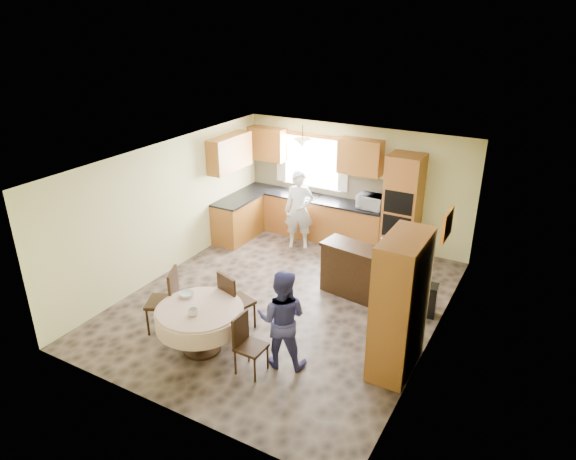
% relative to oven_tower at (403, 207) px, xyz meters
% --- Properties ---
extents(floor, '(5.00, 6.00, 0.01)m').
position_rel_oven_tower_xyz_m(floor, '(-1.15, -2.69, -1.06)').
color(floor, brown).
rests_on(floor, ground).
extents(ceiling, '(5.00, 6.00, 0.01)m').
position_rel_oven_tower_xyz_m(ceiling, '(-1.15, -2.69, 1.44)').
color(ceiling, white).
rests_on(ceiling, wall_back).
extents(wall_back, '(5.00, 0.02, 2.50)m').
position_rel_oven_tower_xyz_m(wall_back, '(-1.15, 0.31, 0.19)').
color(wall_back, '#D3D087').
rests_on(wall_back, floor).
extents(wall_front, '(5.00, 0.02, 2.50)m').
position_rel_oven_tower_xyz_m(wall_front, '(-1.15, -5.69, 0.19)').
color(wall_front, '#D3D087').
rests_on(wall_front, floor).
extents(wall_left, '(0.02, 6.00, 2.50)m').
position_rel_oven_tower_xyz_m(wall_left, '(-3.65, -2.69, 0.19)').
color(wall_left, '#D3D087').
rests_on(wall_left, floor).
extents(wall_right, '(0.02, 6.00, 2.50)m').
position_rel_oven_tower_xyz_m(wall_right, '(1.35, -2.69, 0.19)').
color(wall_right, '#D3D087').
rests_on(wall_right, floor).
extents(window, '(1.40, 0.03, 1.10)m').
position_rel_oven_tower_xyz_m(window, '(-2.15, 0.29, 0.54)').
color(window, white).
rests_on(window, wall_back).
extents(curtain_left, '(0.22, 0.02, 1.15)m').
position_rel_oven_tower_xyz_m(curtain_left, '(-2.90, 0.24, 0.59)').
color(curtain_left, white).
rests_on(curtain_left, wall_back).
extents(curtain_right, '(0.22, 0.02, 1.15)m').
position_rel_oven_tower_xyz_m(curtain_right, '(-1.40, 0.24, 0.59)').
color(curtain_right, white).
rests_on(curtain_right, wall_back).
extents(base_cab_back, '(3.30, 0.60, 0.88)m').
position_rel_oven_tower_xyz_m(base_cab_back, '(-2.00, 0.01, -0.62)').
color(base_cab_back, '#B2642F').
rests_on(base_cab_back, floor).
extents(counter_back, '(3.30, 0.64, 0.04)m').
position_rel_oven_tower_xyz_m(counter_back, '(-2.00, 0.01, -0.16)').
color(counter_back, black).
rests_on(counter_back, base_cab_back).
extents(base_cab_left, '(0.60, 1.20, 0.88)m').
position_rel_oven_tower_xyz_m(base_cab_left, '(-3.35, -0.89, -0.62)').
color(base_cab_left, '#B2642F').
rests_on(base_cab_left, floor).
extents(counter_left, '(0.64, 1.20, 0.04)m').
position_rel_oven_tower_xyz_m(counter_left, '(-3.35, -0.89, -0.16)').
color(counter_left, black).
rests_on(counter_left, base_cab_left).
extents(backsplash, '(3.30, 0.02, 0.55)m').
position_rel_oven_tower_xyz_m(backsplash, '(-2.00, 0.30, 0.12)').
color(backsplash, beige).
rests_on(backsplash, wall_back).
extents(wall_cab_left, '(0.85, 0.33, 0.72)m').
position_rel_oven_tower_xyz_m(wall_cab_left, '(-3.20, 0.15, 0.85)').
color(wall_cab_left, '#B8742E').
rests_on(wall_cab_left, wall_back).
extents(wall_cab_right, '(0.90, 0.33, 0.72)m').
position_rel_oven_tower_xyz_m(wall_cab_right, '(-1.00, 0.15, 0.85)').
color(wall_cab_right, '#B8742E').
rests_on(wall_cab_right, wall_back).
extents(wall_cab_side, '(0.33, 1.20, 0.72)m').
position_rel_oven_tower_xyz_m(wall_cab_side, '(-3.48, -0.89, 0.85)').
color(wall_cab_side, '#B8742E').
rests_on(wall_cab_side, wall_left).
extents(oven_tower, '(0.66, 0.62, 2.12)m').
position_rel_oven_tower_xyz_m(oven_tower, '(0.00, 0.00, 0.00)').
color(oven_tower, '#B2642F').
rests_on(oven_tower, floor).
extents(oven_upper, '(0.56, 0.01, 0.45)m').
position_rel_oven_tower_xyz_m(oven_upper, '(0.00, -0.31, 0.19)').
color(oven_upper, black).
rests_on(oven_upper, oven_tower).
extents(oven_lower, '(0.56, 0.01, 0.45)m').
position_rel_oven_tower_xyz_m(oven_lower, '(0.00, -0.31, -0.31)').
color(oven_lower, black).
rests_on(oven_lower, oven_tower).
extents(pendant, '(0.36, 0.36, 0.18)m').
position_rel_oven_tower_xyz_m(pendant, '(-2.15, -0.19, 1.06)').
color(pendant, beige).
rests_on(pendant, ceiling).
extents(sideboard, '(1.29, 0.69, 0.88)m').
position_rel_oven_tower_xyz_m(sideboard, '(-0.18, -1.91, -0.62)').
color(sideboard, '#331E0E').
rests_on(sideboard, floor).
extents(space_heater, '(0.43, 0.32, 0.55)m').
position_rel_oven_tower_xyz_m(space_heater, '(1.05, -1.92, -0.79)').
color(space_heater, black).
rests_on(space_heater, floor).
extents(cupboard, '(0.53, 1.05, 2.00)m').
position_rel_oven_tower_xyz_m(cupboard, '(1.07, -3.46, -0.06)').
color(cupboard, '#B2642F').
rests_on(cupboard, floor).
extents(dining_table, '(1.27, 1.27, 0.72)m').
position_rel_oven_tower_xyz_m(dining_table, '(-1.54, -4.50, -0.50)').
color(dining_table, '#331E0E').
rests_on(dining_table, floor).
extents(chair_left, '(0.60, 0.60, 1.04)m').
position_rel_oven_tower_xyz_m(chair_left, '(-2.32, -4.32, -0.49)').
color(chair_left, '#331E0E').
rests_on(chair_left, floor).
extents(chair_back, '(0.54, 0.54, 1.00)m').
position_rel_oven_tower_xyz_m(chair_back, '(-1.42, -3.83, -0.51)').
color(chair_back, '#331E0E').
rests_on(chair_back, floor).
extents(chair_right, '(0.38, 0.38, 0.87)m').
position_rel_oven_tower_xyz_m(chair_right, '(-0.70, -4.55, -0.58)').
color(chair_right, '#331E0E').
rests_on(chair_right, floor).
extents(framed_picture, '(0.06, 0.53, 0.44)m').
position_rel_oven_tower_xyz_m(framed_picture, '(1.32, -2.25, 0.72)').
color(framed_picture, gold).
rests_on(framed_picture, wall_right).
extents(microwave, '(0.53, 0.37, 0.29)m').
position_rel_oven_tower_xyz_m(microwave, '(-0.65, -0.04, 0.01)').
color(microwave, silver).
rests_on(microwave, counter_back).
extents(person_sink, '(0.71, 0.61, 1.65)m').
position_rel_oven_tower_xyz_m(person_sink, '(-1.99, -0.61, -0.23)').
color(person_sink, silver).
rests_on(person_sink, floor).
extents(person_dining, '(0.85, 0.74, 1.47)m').
position_rel_oven_tower_xyz_m(person_dining, '(-0.35, -4.18, -0.32)').
color(person_dining, navy).
rests_on(person_dining, floor).
extents(bowl_sideboard, '(0.26, 0.26, 0.05)m').
position_rel_oven_tower_xyz_m(bowl_sideboard, '(-0.54, -1.91, -0.16)').
color(bowl_sideboard, '#B2B2B2').
rests_on(bowl_sideboard, sideboard).
extents(bottle_sideboard, '(0.16, 0.16, 0.32)m').
position_rel_oven_tower_xyz_m(bottle_sideboard, '(0.24, -1.91, -0.02)').
color(bottle_sideboard, silver).
rests_on(bottle_sideboard, sideboard).
extents(cup_table, '(0.16, 0.16, 0.11)m').
position_rel_oven_tower_xyz_m(cup_table, '(-1.49, -4.69, -0.28)').
color(cup_table, '#B2B2B2').
rests_on(cup_table, dining_table).
extents(bowl_table, '(0.27, 0.27, 0.07)m').
position_rel_oven_tower_xyz_m(bowl_table, '(-1.89, -4.34, -0.30)').
color(bowl_table, '#B2B2B2').
rests_on(bowl_table, dining_table).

